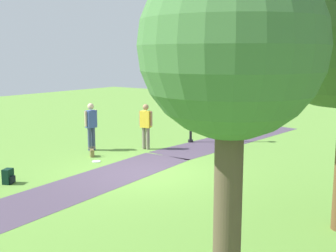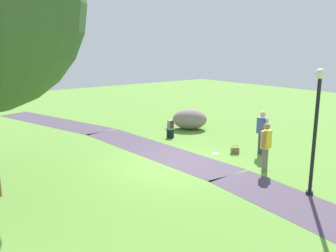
# 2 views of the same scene
# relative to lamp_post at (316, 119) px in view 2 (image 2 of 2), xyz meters

# --- Properties ---
(ground_plane) EXTENTS (48.00, 48.00, 0.00)m
(ground_plane) POSITION_rel_lamp_post_xyz_m (4.46, 1.39, -2.18)
(ground_plane) COLOR #5F9038
(footpath_segment_mid) EXTENTS (8.08, 2.17, 0.01)m
(footpath_segment_mid) POSITION_rel_lamp_post_xyz_m (6.42, 0.86, -2.18)
(footpath_segment_mid) COLOR #483C4E
(footpath_segment_mid) RESTS_ON ground
(footpath_segment_far) EXTENTS (8.19, 3.80, 0.01)m
(footpath_segment_far) POSITION_rel_lamp_post_xyz_m (14.28, 2.08, -2.18)
(footpath_segment_far) COLOR #483C4E
(footpath_segment_far) RESTS_ON ground
(lamp_post) EXTENTS (0.28, 0.28, 3.53)m
(lamp_post) POSITION_rel_lamp_post_xyz_m (0.00, 0.00, 0.00)
(lamp_post) COLOR black
(lamp_post) RESTS_ON ground
(lawn_boulder) EXTENTS (2.16, 2.15, 1.01)m
(lawn_boulder) POSITION_rel_lamp_post_xyz_m (8.26, -2.76, -1.68)
(lawn_boulder) COLOR gray
(lawn_boulder) RESTS_ON ground
(woman_with_handbag) EXTENTS (0.52, 0.29, 1.69)m
(woman_with_handbag) POSITION_rel_lamp_post_xyz_m (3.29, -2.05, -1.20)
(woman_with_handbag) COLOR #384164
(woman_with_handbag) RESTS_ON ground
(man_near_boulder) EXTENTS (0.31, 0.51, 1.64)m
(man_near_boulder) POSITION_rel_lamp_post_xyz_m (2.01, -0.60, -1.24)
(man_near_boulder) COLOR slate
(man_near_boulder) RESTS_ON ground
(handbag_on_grass) EXTENTS (0.38, 0.38, 0.31)m
(handbag_on_grass) POSITION_rel_lamp_post_xyz_m (3.97, -1.33, -2.04)
(handbag_on_grass) COLOR brown
(handbag_on_grass) RESTS_ON ground
(backpack_by_boulder) EXTENTS (0.28, 0.29, 0.40)m
(backpack_by_boulder) POSITION_rel_lamp_post_xyz_m (9.02, -2.12, -1.99)
(backpack_by_boulder) COLOR gray
(backpack_by_boulder) RESTS_ON ground
(spare_backpack_on_lawn) EXTENTS (0.34, 0.34, 0.40)m
(spare_backpack_on_lawn) POSITION_rel_lamp_post_xyz_m (7.44, -0.86, -1.99)
(spare_backpack_on_lawn) COLOR black
(spare_backpack_on_lawn) RESTS_ON ground
(frisbee_on_grass) EXTENTS (0.28, 0.28, 0.02)m
(frisbee_on_grass) POSITION_rel_lamp_post_xyz_m (4.39, -0.71, -2.17)
(frisbee_on_grass) COLOR silver
(frisbee_on_grass) RESTS_ON ground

